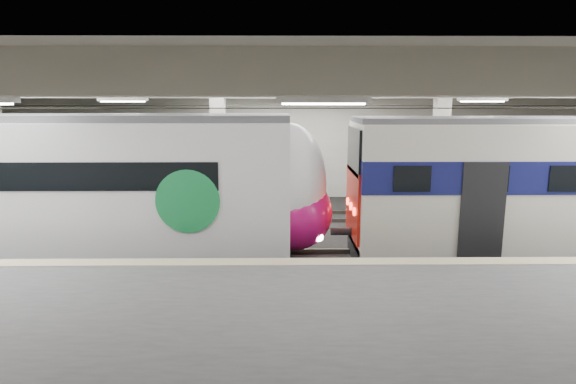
{
  "coord_description": "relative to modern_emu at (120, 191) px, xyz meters",
  "views": [
    {
      "loc": [
        -0.69,
        -14.3,
        4.97
      ],
      "look_at": [
        -0.52,
        1.0,
        2.0
      ],
      "focal_mm": 30.0,
      "sensor_mm": 36.0,
      "label": 1
    }
  ],
  "objects": [
    {
      "name": "older_rer",
      "position": [
        13.71,
        0.0,
        0.11
      ],
      "size": [
        13.45,
        2.97,
        4.44
      ],
      "color": "silver",
      "rests_on": "ground"
    },
    {
      "name": "modern_emu",
      "position": [
        0.0,
        0.0,
        0.0
      ],
      "size": [
        14.05,
        2.9,
        4.52
      ],
      "color": "white",
      "rests_on": "ground"
    },
    {
      "name": "station_hall",
      "position": [
        5.61,
        -1.74,
        1.02
      ],
      "size": [
        36.0,
        24.0,
        5.75
      ],
      "color": "black",
      "rests_on": "ground"
    },
    {
      "name": "far_train",
      "position": [
        -1.37,
        5.5,
        -0.1
      ],
      "size": [
        12.78,
        3.09,
        4.1
      ],
      "rotation": [
        0.0,
        0.0,
        0.04
      ],
      "color": "white",
      "rests_on": "ground"
    }
  ]
}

